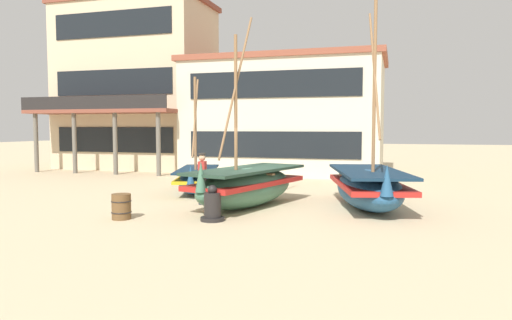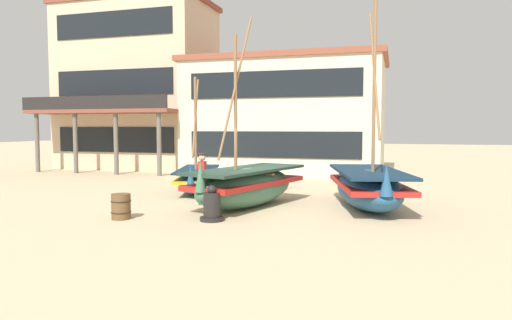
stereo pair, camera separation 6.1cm
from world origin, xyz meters
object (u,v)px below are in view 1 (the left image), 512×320
at_px(fishing_boat_far_right, 246,186).
at_px(wooden_barrel, 121,207).
at_px(fishing_boat_near_left, 197,179).
at_px(fishing_boat_centre_large, 369,187).
at_px(capstan_winch, 212,207).
at_px(harbor_building_main, 286,116).
at_px(fisherman_by_hull, 202,179).
at_px(harbor_building_annex, 137,86).

relative_size(fishing_boat_far_right, wooden_barrel, 8.53).
relative_size(fishing_boat_near_left, fishing_boat_centre_large, 0.70).
distance_m(fishing_boat_near_left, fishing_boat_far_right, 3.89).
bearing_deg(fishing_boat_near_left, capstan_winch, -62.03).
relative_size(fishing_boat_centre_large, harbor_building_main, 0.58).
bearing_deg(fisherman_by_hull, capstan_winch, -61.11).
xyz_separation_m(capstan_winch, wooden_barrel, (-2.48, -0.52, -0.03)).
height_order(fishing_boat_centre_large, wooden_barrel, fishing_boat_centre_large).
bearing_deg(capstan_winch, fishing_boat_far_right, 84.85).
bearing_deg(harbor_building_annex, fishing_boat_far_right, -47.45).
relative_size(fishing_boat_near_left, harbor_building_annex, 0.43).
height_order(fishing_boat_near_left, capstan_winch, fishing_boat_near_left).
bearing_deg(fishing_boat_near_left, fishing_boat_far_right, -42.80).
relative_size(fisherman_by_hull, harbor_building_annex, 0.17).
height_order(fishing_boat_far_right, fisherman_by_hull, fishing_boat_far_right).
height_order(fishing_boat_far_right, capstan_winch, fishing_boat_far_right).
height_order(fishing_boat_centre_large, harbor_building_annex, harbor_building_annex).
relative_size(fisherman_by_hull, harbor_building_main, 0.15).
bearing_deg(fishing_boat_centre_large, wooden_barrel, -149.56).
xyz_separation_m(fishing_boat_near_left, capstan_winch, (2.64, -4.97, -0.14)).
bearing_deg(fishing_boat_centre_large, harbor_building_main, 115.43).
xyz_separation_m(wooden_barrel, harbor_building_annex, (-8.44, 14.99, 4.74)).
bearing_deg(wooden_barrel, fishing_boat_centre_large, 30.44).
bearing_deg(harbor_building_main, fishing_boat_centre_large, -64.57).
bearing_deg(wooden_barrel, fishing_boat_near_left, 91.66).
bearing_deg(harbor_building_main, wooden_barrel, -94.84).
bearing_deg(fisherman_by_hull, fishing_boat_far_right, -2.12).
relative_size(capstan_winch, harbor_building_main, 0.09).
bearing_deg(harbor_building_main, harbor_building_annex, 177.98).
bearing_deg(fisherman_by_hull, harbor_building_main, 89.62).
distance_m(fishing_boat_far_right, wooden_barrel, 3.94).
bearing_deg(capstan_winch, fishing_boat_centre_large, 39.57).
relative_size(capstan_winch, harbor_building_annex, 0.10).
bearing_deg(harbor_building_annex, fishing_boat_near_left, -48.89).
bearing_deg(fishing_boat_centre_large, fishing_boat_far_right, -166.20).
xyz_separation_m(fishing_boat_far_right, harbor_building_main, (-1.45, 11.79, 2.49)).
xyz_separation_m(fishing_boat_centre_large, wooden_barrel, (-6.41, -3.77, -0.32)).
distance_m(fishing_boat_far_right, harbor_building_main, 12.14).
relative_size(fishing_boat_far_right, fisherman_by_hull, 3.54).
relative_size(wooden_barrel, harbor_building_main, 0.06).
distance_m(wooden_barrel, harbor_building_main, 14.97).
bearing_deg(wooden_barrel, harbor_building_annex, 119.39).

